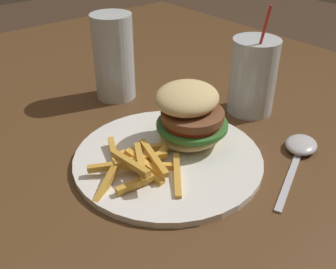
{
  "coord_description": "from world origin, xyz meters",
  "views": [
    {
      "loc": [
        -0.24,
        -0.53,
        1.06
      ],
      "look_at": [
        0.07,
        -0.16,
        0.75
      ],
      "focal_mm": 42.0,
      "sensor_mm": 36.0,
      "label": 1
    }
  ],
  "objects_px": {
    "juice_glass": "(253,79)",
    "beer_glass": "(114,60)",
    "meal_plate_near": "(178,137)",
    "spoon": "(300,147)"
  },
  "relations": [
    {
      "from": "juice_glass",
      "to": "beer_glass",
      "type": "bearing_deg",
      "value": 127.19
    },
    {
      "from": "meal_plate_near",
      "to": "juice_glass",
      "type": "bearing_deg",
      "value": 7.03
    },
    {
      "from": "meal_plate_near",
      "to": "beer_glass",
      "type": "distance_m",
      "value": 0.24
    },
    {
      "from": "juice_glass",
      "to": "spoon",
      "type": "height_order",
      "value": "juice_glass"
    },
    {
      "from": "juice_glass",
      "to": "meal_plate_near",
      "type": "bearing_deg",
      "value": -172.97
    },
    {
      "from": "meal_plate_near",
      "to": "juice_glass",
      "type": "relative_size",
      "value": 1.43
    },
    {
      "from": "juice_glass",
      "to": "spoon",
      "type": "distance_m",
      "value": 0.16
    },
    {
      "from": "spoon",
      "to": "meal_plate_near",
      "type": "bearing_deg",
      "value": 117.87
    },
    {
      "from": "meal_plate_near",
      "to": "spoon",
      "type": "height_order",
      "value": "meal_plate_near"
    },
    {
      "from": "beer_glass",
      "to": "spoon",
      "type": "bearing_deg",
      "value": -72.03
    }
  ]
}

